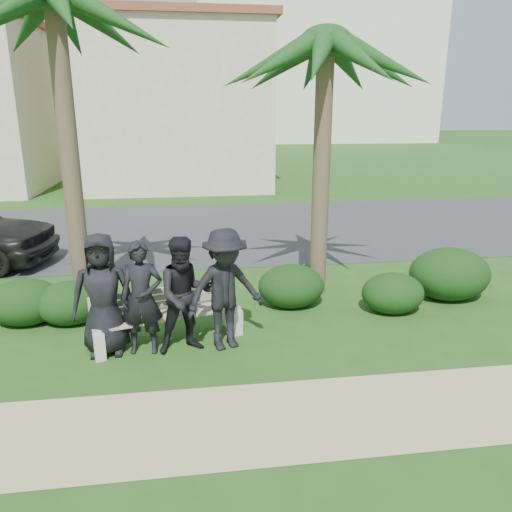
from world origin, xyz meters
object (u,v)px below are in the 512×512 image
object	(u,v)px
man_c	(185,295)
man_d	(225,290)
park_bench	(169,319)
palm_right	(326,45)
man_b	(142,298)
man_a	(103,295)

from	to	relation	value
man_c	man_d	bearing A→B (deg)	-10.38
park_bench	man_d	bearing A→B (deg)	-37.54
park_bench	palm_right	world-z (taller)	palm_right
man_c	man_d	xyz separation A→B (m)	(0.58, 0.02, 0.05)
park_bench	palm_right	xyz separation A→B (m)	(2.84, 1.77, 4.18)
man_b	man_c	size ratio (longest dim) A/B	0.97
man_d	palm_right	bearing A→B (deg)	27.76
man_d	palm_right	xyz separation A→B (m)	(1.98, 2.12, 3.62)
park_bench	man_b	distance (m)	0.68
man_b	man_d	bearing A→B (deg)	2.28
man_c	palm_right	distance (m)	4.95
man_a	man_b	size ratio (longest dim) A/B	1.07
man_a	man_d	xyz separation A→B (m)	(1.76, -0.08, 0.01)
park_bench	man_a	bearing A→B (deg)	-179.59
man_a	man_d	size ratio (longest dim) A/B	0.99
man_b	palm_right	bearing A→B (deg)	36.70
man_c	man_b	bearing A→B (deg)	164.22
park_bench	palm_right	size ratio (longest dim) A/B	0.44
man_d	palm_right	size ratio (longest dim) A/B	0.33
park_bench	man_b	bearing A→B (deg)	-153.19
man_a	man_d	world-z (taller)	man_d
man_a	man_b	xyz separation A→B (m)	(0.55, -0.06, -0.06)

